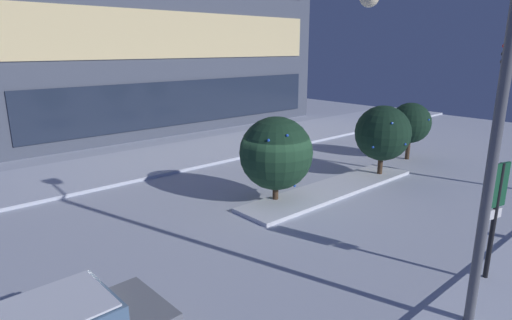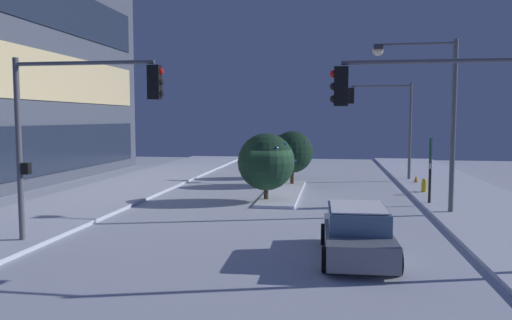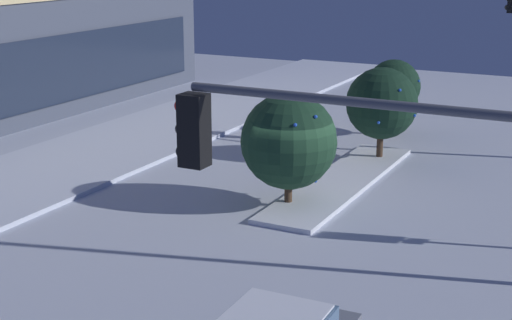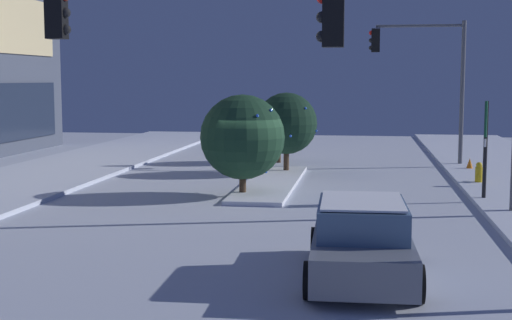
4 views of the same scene
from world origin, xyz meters
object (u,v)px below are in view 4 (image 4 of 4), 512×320
at_px(traffic_light_corner_near_right, 425,66).
at_px(construction_cone, 470,165).
at_px(car_near, 362,241).
at_px(decorated_tree_median, 286,123).
at_px(parking_info_sign, 486,138).
at_px(street_lamp_arched, 482,43).
at_px(fire_hydrant, 479,174).
at_px(decorated_tree_right_of_median, 279,120).
at_px(decorated_tree_left_of_median, 243,137).
at_px(traffic_light_corner_near_left, 489,66).

xyz_separation_m(traffic_light_corner_near_right, construction_cone, (-1.65, -1.73, -4.03)).
distance_m(car_near, decorated_tree_median, 15.30).
height_order(traffic_light_corner_near_right, parking_info_sign, traffic_light_corner_near_right).
height_order(traffic_light_corner_near_right, street_lamp_arched, street_lamp_arched).
xyz_separation_m(fire_hydrant, decorated_tree_right_of_median, (6.09, 7.83, 1.50)).
relative_size(car_near, parking_info_sign, 1.45).
distance_m(fire_hydrant, decorated_tree_left_of_median, 8.71).
bearing_deg(decorated_tree_right_of_median, traffic_light_corner_near_right, -93.62).
relative_size(traffic_light_corner_near_right, decorated_tree_left_of_median, 1.90).
bearing_deg(fire_hydrant, decorated_tree_right_of_median, 52.13).
bearing_deg(construction_cone, decorated_tree_right_of_median, 75.76).
bearing_deg(decorated_tree_right_of_median, construction_cone, -104.24).
bearing_deg(traffic_light_corner_near_left, decorated_tree_left_of_median, -60.34).
relative_size(decorated_tree_left_of_median, construction_cone, 5.93).
height_order(traffic_light_corner_near_left, parking_info_sign, traffic_light_corner_near_left).
bearing_deg(parking_info_sign, street_lamp_arched, 89.93).
height_order(fire_hydrant, decorated_tree_left_of_median, decorated_tree_left_of_median).
distance_m(car_near, street_lamp_arched, 8.73).
relative_size(fire_hydrant, decorated_tree_median, 0.26).
relative_size(traffic_light_corner_near_left, street_lamp_arched, 0.78).
height_order(traffic_light_corner_near_right, decorated_tree_median, traffic_light_corner_near_right).
distance_m(street_lamp_arched, decorated_tree_left_of_median, 7.77).
relative_size(car_near, construction_cone, 8.13).
height_order(decorated_tree_left_of_median, construction_cone, decorated_tree_left_of_median).
bearing_deg(fire_hydrant, decorated_tree_left_of_median, 114.11).
xyz_separation_m(street_lamp_arched, construction_cone, (9.58, -1.12, -4.44)).
relative_size(street_lamp_arched, fire_hydrant, 8.45).
relative_size(traffic_light_corner_near_left, parking_info_sign, 1.81).
bearing_deg(traffic_light_corner_near_right, decorated_tree_left_of_median, 55.38).
bearing_deg(decorated_tree_left_of_median, decorated_tree_right_of_median, -0.03).
xyz_separation_m(fire_hydrant, decorated_tree_median, (2.31, 7.06, 1.59)).
bearing_deg(traffic_light_corner_near_left, decorated_tree_right_of_median, -73.63).
relative_size(street_lamp_arched, decorated_tree_left_of_median, 2.18).
distance_m(car_near, construction_cone, 17.21).
relative_size(fire_hydrant, decorated_tree_right_of_median, 0.29).
xyz_separation_m(traffic_light_corner_near_left, construction_cone, (17.79, -2.25, -3.67)).
bearing_deg(parking_info_sign, decorated_tree_median, -27.06).
height_order(traffic_light_corner_near_left, decorated_tree_left_of_median, traffic_light_corner_near_left).
xyz_separation_m(traffic_light_corner_near_right, decorated_tree_left_of_median, (-9.19, 6.35, -2.39)).
xyz_separation_m(parking_info_sign, decorated_tree_median, (5.79, 6.70, 0.02)).
xyz_separation_m(traffic_light_corner_near_right, decorated_tree_median, (-3.38, 5.58, -2.30)).
relative_size(parking_info_sign, construction_cone, 5.61).
distance_m(car_near, fire_hydrant, 13.26).
relative_size(traffic_light_corner_near_left, traffic_light_corner_near_right, 0.90).
bearing_deg(traffic_light_corner_near_left, fire_hydrant, -98.28).
xyz_separation_m(traffic_light_corner_near_right, fire_hydrant, (-5.69, -1.49, -3.90)).
height_order(parking_info_sign, decorated_tree_median, decorated_tree_median).
distance_m(traffic_light_corner_near_left, construction_cone, 18.30).
height_order(fire_hydrant, construction_cone, fire_hydrant).
xyz_separation_m(traffic_light_corner_near_left, traffic_light_corner_near_right, (19.44, -0.51, 0.36)).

